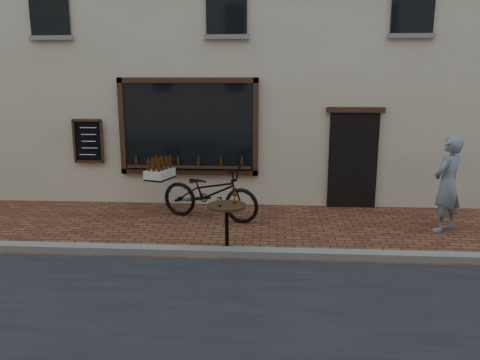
{
  "coord_description": "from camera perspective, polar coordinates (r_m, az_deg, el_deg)",
  "views": [
    {
      "loc": [
        0.02,
        -7.28,
        2.96
      ],
      "look_at": [
        -0.55,
        1.2,
        1.1
      ],
      "focal_mm": 35.0,
      "sensor_mm": 36.0,
      "label": 1
    }
  ],
  "objects": [
    {
      "name": "pedestrian",
      "position": [
        9.9,
        23.96,
        -0.48
      ],
      "size": [
        0.82,
        0.79,
        1.89
      ],
      "primitive_type": "imported",
      "rotation": [
        0.0,
        0.0,
        3.84
      ],
      "color": "slate",
      "rests_on": "ground"
    },
    {
      "name": "kerb",
      "position": [
        8.02,
        3.49,
        -8.87
      ],
      "size": [
        90.0,
        0.25,
        0.12
      ],
      "primitive_type": "cube",
      "color": "slate",
      "rests_on": "ground"
    },
    {
      "name": "shop_building",
      "position": [
        13.93,
        3.99,
        20.72
      ],
      "size": [
        28.0,
        6.2,
        10.0
      ],
      "color": "beige",
      "rests_on": "ground"
    },
    {
      "name": "cargo_bicycle",
      "position": [
        9.95,
        -3.92,
        -1.47
      ],
      "size": [
        2.63,
        1.45,
        1.24
      ],
      "rotation": [
        0.0,
        0.0,
        1.26
      ],
      "color": "black",
      "rests_on": "ground"
    },
    {
      "name": "bistro_table",
      "position": [
        8.02,
        -1.6,
        -4.71
      ],
      "size": [
        0.66,
        0.66,
        1.14
      ],
      "color": "black",
      "rests_on": "ground"
    },
    {
      "name": "ground",
      "position": [
        7.86,
        3.47,
        -9.8
      ],
      "size": [
        90.0,
        90.0,
        0.0
      ],
      "primitive_type": "plane",
      "color": "#51251A",
      "rests_on": "ground"
    }
  ]
}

